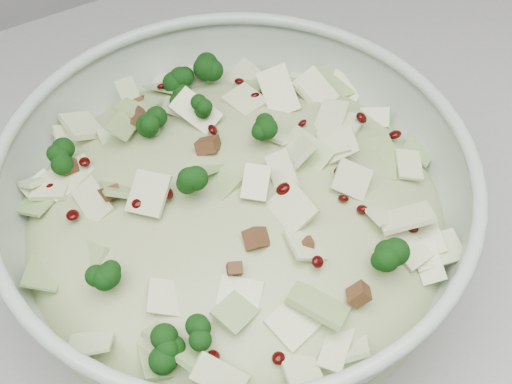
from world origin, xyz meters
The scene contains 2 objects.
mixing_bowl centered at (0.17, 1.60, 0.96)m, with size 0.38×0.38×0.13m.
salad centered at (0.17, 1.60, 0.99)m, with size 0.36×0.36×0.13m.
Camera 1 is at (0.04, 1.34, 1.36)m, focal length 50.00 mm.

